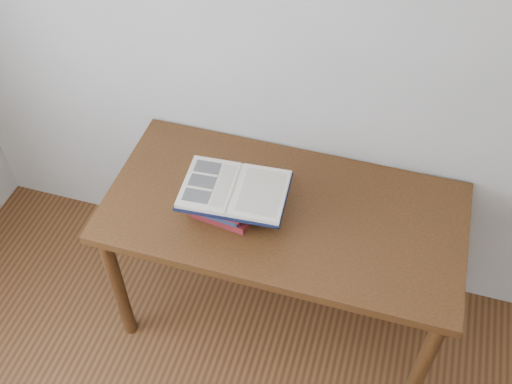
% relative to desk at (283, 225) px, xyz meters
% --- Properties ---
extents(desk, '(1.43, 0.71, 0.76)m').
position_rel_desk_xyz_m(desk, '(0.00, 0.00, 0.00)').
color(desk, '#4E2F13').
rests_on(desk, ground).
extents(book_stack, '(0.27, 0.19, 0.13)m').
position_rel_desk_xyz_m(book_stack, '(-0.23, -0.08, 0.16)').
color(book_stack, maroon).
rests_on(book_stack, desk).
extents(open_book, '(0.42, 0.30, 0.03)m').
position_rel_desk_xyz_m(open_book, '(-0.18, -0.07, 0.24)').
color(open_book, black).
rests_on(open_book, book_stack).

